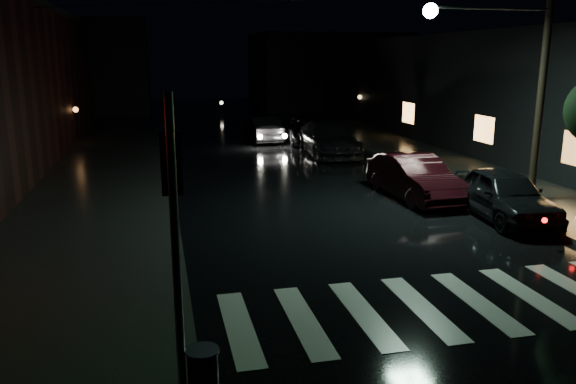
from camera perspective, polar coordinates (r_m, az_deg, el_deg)
ground at (r=10.28m, az=2.27°, el=-14.10°), size 120.00×120.00×0.00m
sidewalk_left at (r=23.40m, az=-19.07°, el=1.17°), size 6.00×44.00×0.15m
sidewalk_right at (r=26.38m, az=15.33°, el=2.76°), size 4.00×44.00×0.15m
building_right at (r=33.15m, az=23.19°, el=9.36°), size 10.00×40.00×6.00m
building_far_left at (r=54.32m, az=-21.55°, el=11.75°), size 14.00×10.00×8.00m
building_far_right at (r=56.26m, az=4.01°, el=12.15°), size 14.00×10.00×7.00m
crosswalk at (r=11.76m, az=16.10°, el=-10.91°), size 9.00×3.00×0.01m
signal_pole_corner at (r=8.00m, az=-9.97°, el=-10.43°), size 0.68×0.61×4.20m
utility_pole at (r=19.40m, az=22.99°, el=11.96°), size 4.92×0.44×8.00m
parked_car_a at (r=18.08m, az=21.09°, el=-0.23°), size 2.19×4.59×1.51m
parked_car_b at (r=19.79m, az=12.69°, el=1.49°), size 1.83×4.70×1.53m
parked_car_c at (r=28.30m, az=4.11°, el=5.44°), size 2.47×5.75×1.65m
parked_car_d at (r=32.11m, az=1.92°, el=6.26°), size 2.59×5.36×1.47m
oncoming_car at (r=32.81m, az=-2.68°, el=6.42°), size 1.75×4.57×1.49m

